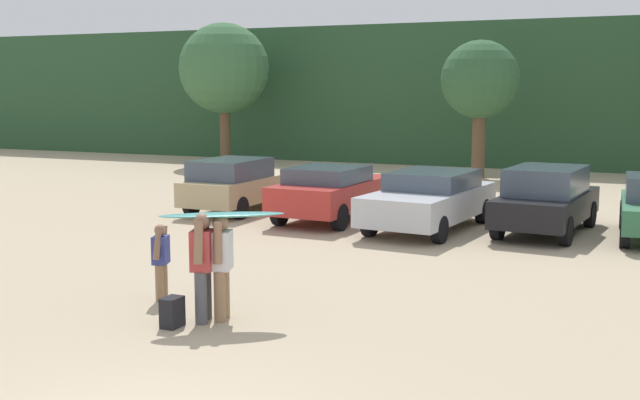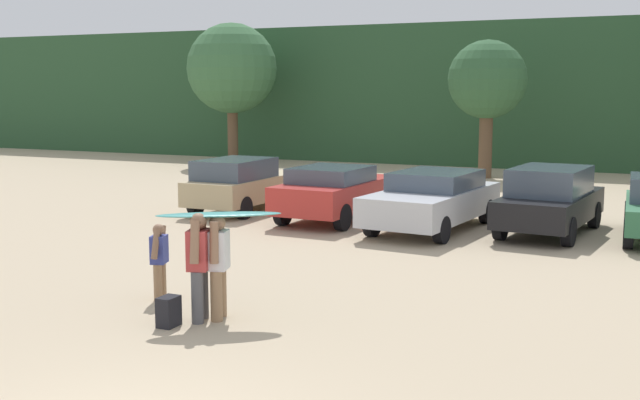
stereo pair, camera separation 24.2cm
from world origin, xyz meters
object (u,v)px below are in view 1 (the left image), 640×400
object	(u,v)px
person_companion	(203,261)
parked_car_red	(332,191)
parked_car_silver	(430,199)
surfboard_teal	(222,215)
parked_car_black	(546,199)
person_child	(161,257)
parked_car_tan	(238,184)
person_adult	(221,261)
backpack_dropped	(172,312)

from	to	relation	value
person_companion	parked_car_red	bearing A→B (deg)	-97.10
parked_car_silver	surfboard_teal	distance (m)	8.83
parked_car_black	surfboard_teal	world-z (taller)	surfboard_teal
person_companion	parked_car_black	bearing A→B (deg)	-128.99
parked_car_red	person_child	distance (m)	8.59
parked_car_tan	surfboard_teal	distance (m)	10.71
parked_car_red	parked_car_black	distance (m)	5.51
parked_car_red	parked_car_black	bearing A→B (deg)	-84.35
parked_car_red	person_adult	distance (m)	9.37
person_child	surfboard_teal	size ratio (longest dim) A/B	0.67
parked_car_black	surfboard_teal	xyz separation A→B (m)	(-3.51, -9.33, 0.75)
person_adult	backpack_dropped	bearing A→B (deg)	37.14
parked_car_red	backpack_dropped	distance (m)	9.95
person_child	surfboard_teal	xyz separation A→B (m)	(1.46, -0.46, 0.87)
parked_car_silver	parked_car_black	distance (m)	2.80
parked_car_red	person_child	world-z (taller)	parked_car_red
person_adult	surfboard_teal	world-z (taller)	surfboard_teal
parked_car_tan	person_adult	size ratio (longest dim) A/B	2.58
parked_car_tan	parked_car_black	world-z (taller)	parked_car_black
parked_car_black	person_child	distance (m)	10.17
parked_car_silver	person_companion	world-z (taller)	person_companion
parked_car_red	person_child	size ratio (longest dim) A/B	3.40
person_adult	backpack_dropped	size ratio (longest dim) A/B	3.58
parked_car_tan	person_companion	world-z (taller)	person_companion
backpack_dropped	person_adult	bearing A→B (deg)	55.37
person_companion	person_child	bearing A→B (deg)	-49.38
parked_car_red	person_child	xyz separation A→B (m)	(0.53, -8.57, -0.06)
parked_car_silver	parked_car_black	world-z (taller)	parked_car_black
backpack_dropped	person_child	bearing A→B (deg)	130.25
person_adult	person_companion	bearing A→B (deg)	28.62
person_child	parked_car_black	bearing A→B (deg)	-137.48
parked_car_black	parked_car_silver	bearing A→B (deg)	107.52
parked_car_black	person_companion	xyz separation A→B (m)	(-3.67, -9.66, 0.09)
parked_car_red	person_companion	xyz separation A→B (m)	(1.84, -9.36, 0.15)
parked_car_black	parked_car_red	bearing A→B (deg)	98.71
person_adult	parked_car_red	bearing A→B (deg)	-95.66
parked_car_black	person_adult	bearing A→B (deg)	165.41
parked_car_tan	parked_car_red	world-z (taller)	parked_car_tan
parked_car_silver	surfboard_teal	bearing A→B (deg)	-179.50
surfboard_teal	parked_car_black	bearing A→B (deg)	-143.50
person_companion	backpack_dropped	size ratio (longest dim) A/B	3.67
parked_car_tan	person_adult	bearing A→B (deg)	-151.07
parked_car_silver	backpack_dropped	distance (m)	9.62
parked_car_red	backpack_dropped	size ratio (longest dim) A/B	9.61
parked_car_red	backpack_dropped	world-z (taller)	parked_car_red
parked_car_tan	backpack_dropped	bearing A→B (deg)	-154.73
person_adult	surfboard_teal	bearing A→B (deg)	-87.52
person_child	person_companion	world-z (taller)	person_companion
surfboard_teal	backpack_dropped	size ratio (longest dim) A/B	4.21
parked_car_silver	parked_car_black	xyz separation A→B (m)	(2.74, 0.58, 0.08)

